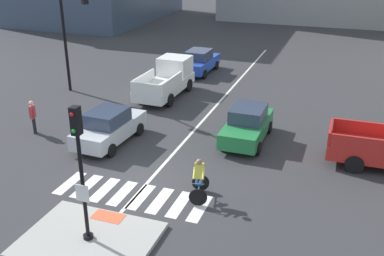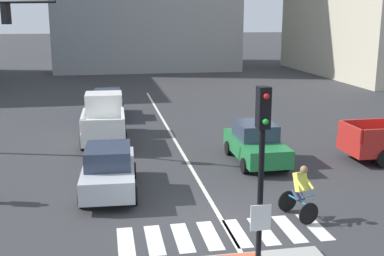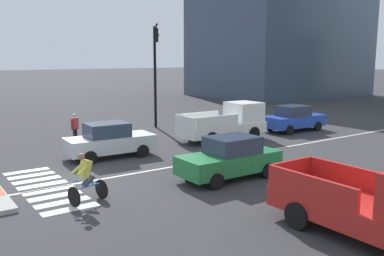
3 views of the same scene
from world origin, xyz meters
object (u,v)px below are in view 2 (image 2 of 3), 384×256
Objects in this scene: car_green_eastbound_mid at (256,143)px; cyclist at (300,191)px; car_silver_westbound_near at (109,169)px; car_blue_westbound_distant at (108,103)px; pickup_truck_white_westbound_far at (104,119)px; signal_pole at (261,171)px.

cyclist is (-0.45, -5.63, 0.06)m from car_green_eastbound_mid.
car_silver_westbound_near is at bearing 149.39° from cyclist.
car_blue_westbound_distant is at bearing 119.71° from car_green_eastbound_mid.
car_green_eastbound_mid is 2.45× the size of cyclist.
car_green_eastbound_mid is at bearing -39.46° from pickup_truck_white_westbound_far.
signal_pole reaches higher than pickup_truck_white_westbound_far.
pickup_truck_white_westbound_far reaches higher than car_blue_westbound_distant.
signal_pole is 1.07× the size of car_green_eastbound_mid.
pickup_truck_white_westbound_far reaches higher than car_green_eastbound_mid.
car_blue_westbound_distant is 5.22m from pickup_truck_white_westbound_far.
pickup_truck_white_westbound_far is 12.00m from cyclist.
cyclist is at bearing -71.26° from car_blue_westbound_distant.
car_blue_westbound_distant is (0.12, 12.58, 0.00)m from car_silver_westbound_near.
cyclist is (5.37, -15.82, 0.06)m from car_blue_westbound_distant.
cyclist is at bearing -62.16° from pickup_truck_white_westbound_far.
pickup_truck_white_westbound_far is at bearing 102.52° from signal_pole.
signal_pole is at bearing -81.46° from car_blue_westbound_distant.
car_silver_westbound_near is 1.01× the size of car_blue_westbound_distant.
car_blue_westbound_distant is at bearing 89.46° from car_silver_westbound_near.
cyclist is at bearing 55.77° from signal_pole.
signal_pole reaches higher than car_silver_westbound_near.
car_green_eastbound_mid is 0.99× the size of car_blue_westbound_distant.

